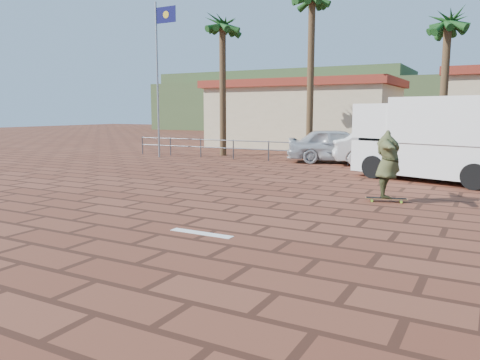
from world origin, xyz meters
name	(u,v)px	position (x,y,z in m)	size (l,w,h in m)	color
ground	(205,218)	(0.00, 0.00, 0.00)	(120.00, 120.00, 0.00)	brown
paint_stripe	(201,233)	(0.70, -1.20, 0.00)	(1.40, 0.22, 0.01)	white
guardrail	(349,151)	(0.00, 12.00, 0.68)	(24.06, 0.06, 1.00)	#47494F
flagpole	(159,69)	(-9.87, 11.00, 4.64)	(1.30, 0.10, 8.00)	gray
palm_far_left	(222,29)	(-7.50, 13.50, 6.83)	(2.40, 2.40, 8.25)	brown
palm_left	(312,3)	(-3.00, 15.00, 7.95)	(2.40, 2.40, 9.45)	brown
palm_center	(448,26)	(3.50, 15.50, 6.36)	(2.40, 2.40, 7.75)	brown
building_west	(304,114)	(-6.00, 22.00, 2.28)	(12.60, 7.60, 4.50)	beige
hill_front	(440,106)	(0.00, 50.00, 3.00)	(70.00, 18.00, 6.00)	#384C28
hill_back	(285,101)	(-22.00, 56.00, 4.00)	(35.00, 14.00, 8.00)	#384C28
longboard	(386,199)	(3.30, 3.98, 0.09)	(1.12, 0.51, 0.11)	olive
skateboarder	(388,164)	(3.30, 3.98, 1.03)	(2.26, 0.62, 1.84)	#424626
campervan	(441,137)	(4.11, 8.88, 1.54)	(6.10, 3.98, 2.93)	silver
car_silver	(338,145)	(-0.79, 13.00, 0.82)	(1.94, 4.83, 1.65)	#B3B6BA
car_white	(385,148)	(1.41, 13.00, 0.79)	(1.66, 4.77, 1.57)	silver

